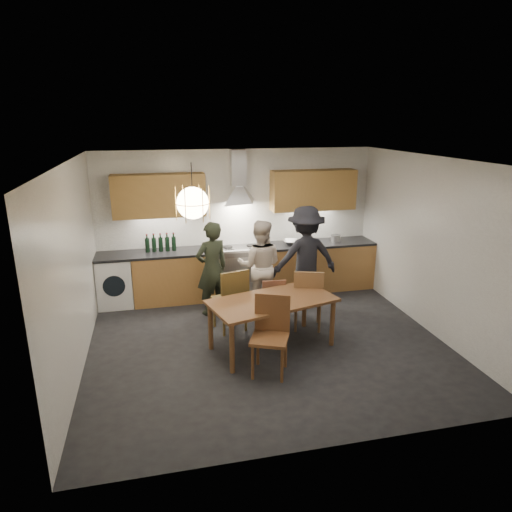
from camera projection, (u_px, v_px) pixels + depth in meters
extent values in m
plane|color=black|center=(267.00, 343.00, 6.59)|extent=(5.00, 5.00, 0.00)
cube|color=white|center=(237.00, 222.00, 8.31)|extent=(5.00, 0.02, 2.60)
cube|color=white|center=(329.00, 328.00, 4.11)|extent=(5.00, 0.02, 2.60)
cube|color=white|center=(74.00, 270.00, 5.68)|extent=(0.02, 4.50, 2.60)
cube|color=white|center=(431.00, 246.00, 6.75)|extent=(0.02, 4.50, 2.60)
cube|color=silver|center=(269.00, 160.00, 5.84)|extent=(5.00, 4.50, 0.02)
cube|color=tan|center=(176.00, 277.00, 8.03)|extent=(1.45, 0.60, 0.86)
cube|color=tan|center=(318.00, 266.00, 8.60)|extent=(2.05, 0.60, 0.86)
cube|color=white|center=(115.00, 282.00, 7.82)|extent=(0.58, 0.58, 0.85)
cube|color=black|center=(157.00, 254.00, 7.84)|extent=(2.05, 0.62, 0.04)
cube|color=black|center=(319.00, 243.00, 8.47)|extent=(2.05, 0.62, 0.04)
cube|color=silver|center=(241.00, 274.00, 8.29)|extent=(0.90, 0.60, 0.80)
cube|color=black|center=(244.00, 280.00, 8.03)|extent=(0.78, 0.02, 0.42)
cube|color=slate|center=(241.00, 250.00, 8.17)|extent=(0.90, 0.60, 0.08)
cube|color=silver|center=(244.00, 251.00, 7.91)|extent=(0.90, 0.08, 0.04)
cube|color=#BC8C48|center=(159.00, 196.00, 7.69)|extent=(1.55, 0.35, 0.72)
cube|color=#BC8C48|center=(313.00, 190.00, 8.28)|extent=(1.55, 0.35, 0.72)
cube|color=silver|center=(238.00, 168.00, 7.90)|extent=(0.26, 0.22, 0.62)
cylinder|color=black|center=(192.00, 183.00, 5.60)|extent=(0.01, 0.01, 0.50)
sphere|color=#FFE0A5|center=(193.00, 203.00, 5.67)|extent=(0.40, 0.40, 0.40)
torus|color=gold|center=(193.00, 203.00, 5.67)|extent=(0.43, 0.43, 0.01)
cube|color=brown|center=(272.00, 301.00, 6.27)|extent=(1.88, 1.27, 0.04)
cylinder|color=brown|center=(232.00, 348.00, 5.73)|extent=(0.07, 0.07, 0.69)
cylinder|color=brown|center=(210.00, 326.00, 6.32)|extent=(0.07, 0.07, 0.69)
cylinder|color=brown|center=(332.00, 323.00, 6.43)|extent=(0.07, 0.07, 0.69)
cylinder|color=brown|center=(304.00, 306.00, 7.03)|extent=(0.07, 0.07, 0.69)
cube|color=brown|center=(230.00, 300.00, 6.90)|extent=(0.55, 0.55, 0.04)
cube|color=brown|center=(235.00, 287.00, 6.65)|extent=(0.44, 0.16, 0.49)
cylinder|color=brown|center=(235.00, 309.00, 7.20)|extent=(0.04, 0.04, 0.46)
cylinder|color=brown|center=(246.00, 317.00, 6.90)|extent=(0.04, 0.04, 0.46)
cylinder|color=brown|center=(214.00, 313.00, 7.04)|extent=(0.04, 0.04, 0.46)
cylinder|color=brown|center=(224.00, 322.00, 6.73)|extent=(0.04, 0.04, 0.46)
cube|color=brown|center=(272.00, 302.00, 7.06)|extent=(0.39, 0.39, 0.03)
cube|color=brown|center=(274.00, 293.00, 6.84)|extent=(0.36, 0.07, 0.39)
cylinder|color=brown|center=(279.00, 310.00, 7.27)|extent=(0.03, 0.03, 0.37)
cylinder|color=brown|center=(283.00, 317.00, 7.00)|extent=(0.03, 0.03, 0.37)
cylinder|color=brown|center=(261.00, 311.00, 7.24)|extent=(0.03, 0.03, 0.37)
cylinder|color=brown|center=(264.00, 318.00, 6.96)|extent=(0.03, 0.03, 0.37)
cube|color=brown|center=(308.00, 299.00, 6.96)|extent=(0.55, 0.55, 0.04)
cube|color=brown|center=(309.00, 287.00, 6.69)|extent=(0.43, 0.17, 0.48)
cylinder|color=brown|center=(318.00, 309.00, 7.18)|extent=(0.04, 0.04, 0.45)
cylinder|color=brown|center=(319.00, 319.00, 6.85)|extent=(0.04, 0.04, 0.45)
cylinder|color=brown|center=(296.00, 309.00, 7.21)|extent=(0.04, 0.04, 0.45)
cylinder|color=brown|center=(296.00, 318.00, 6.87)|extent=(0.04, 0.04, 0.45)
cube|color=brown|center=(270.00, 339.00, 5.67)|extent=(0.59, 0.59, 0.04)
cube|color=brown|center=(272.00, 312.00, 5.79)|extent=(0.43, 0.22, 0.49)
cylinder|color=brown|center=(253.00, 363.00, 5.61)|extent=(0.04, 0.04, 0.46)
cylinder|color=brown|center=(258.00, 349.00, 5.95)|extent=(0.04, 0.04, 0.46)
cylinder|color=brown|center=(282.00, 365.00, 5.54)|extent=(0.04, 0.04, 0.46)
cylinder|color=brown|center=(286.00, 351.00, 5.89)|extent=(0.04, 0.04, 0.46)
imported|color=black|center=(212.00, 269.00, 7.38)|extent=(0.66, 0.55, 1.56)
imported|color=beige|center=(260.00, 266.00, 7.53)|extent=(0.89, 0.78, 1.54)
imported|color=black|center=(305.00, 257.00, 7.66)|extent=(1.14, 0.68, 1.74)
imported|color=#AAAAAE|center=(292.00, 242.00, 8.34)|extent=(0.37, 0.37, 0.08)
cylinder|color=#AFAFB3|center=(335.00, 238.00, 8.50)|extent=(0.21, 0.21, 0.12)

